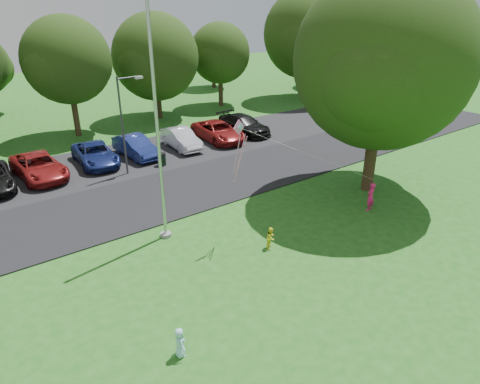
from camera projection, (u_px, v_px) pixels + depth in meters
ground at (303, 260)px, 17.16m from camera, size 120.00×120.00×0.00m
park_road at (188, 188)px, 23.73m from camera, size 60.00×6.00×0.06m
parking_strip at (139, 157)px, 28.48m from camera, size 42.00×7.00×0.06m
flagpole at (159, 146)px, 17.20m from camera, size 0.50×0.50×10.00m
street_lamp at (125, 117)px, 24.39m from camera, size 1.62×0.31×5.75m
trash_can at (162, 160)px, 26.75m from camera, size 0.53×0.53×0.84m
big_tree at (383, 65)px, 20.84m from camera, size 9.44×8.82×11.27m
tree_row at (103, 54)px, 33.41m from camera, size 64.35×11.94×10.88m
horizon_trees at (94, 58)px, 42.38m from camera, size 77.46×7.20×7.02m
parked_cars at (138, 147)px, 28.14m from camera, size 19.95×5.41×1.42m
woman at (371, 197)px, 20.99m from camera, size 0.58×0.42×1.45m
child_yellow at (271, 238)px, 17.86m from camera, size 0.56×0.52×0.94m
child_blue at (180, 343)px, 12.35m from camera, size 0.41×0.53×0.97m
kite at (243, 139)px, 17.00m from camera, size 7.14×1.94×3.66m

